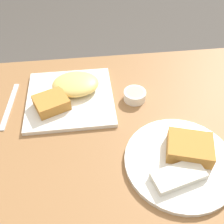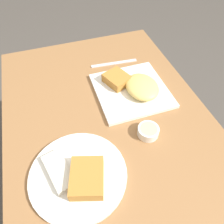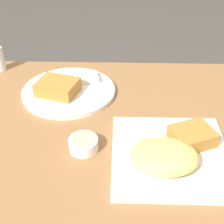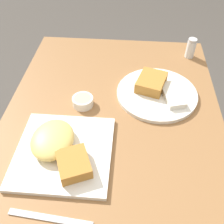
{
  "view_description": "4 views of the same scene",
  "coord_description": "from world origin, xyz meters",
  "px_view_note": "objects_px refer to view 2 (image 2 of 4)",
  "views": [
    {
      "loc": [
        0.06,
        0.52,
        1.35
      ],
      "look_at": [
        -0.01,
        -0.04,
        0.78
      ],
      "focal_mm": 42.0,
      "sensor_mm": 36.0,
      "label": 1
    },
    {
      "loc": [
        -0.46,
        0.14,
        1.39
      ],
      "look_at": [
        0.01,
        -0.01,
        0.8
      ],
      "focal_mm": 35.0,
      "sensor_mm": 36.0,
      "label": 2
    },
    {
      "loc": [
        -0.01,
        -0.68,
        1.29
      ],
      "look_at": [
        -0.03,
        0.02,
        0.79
      ],
      "focal_mm": 50.0,
      "sensor_mm": 36.0,
      "label": 3
    },
    {
      "loc": [
        0.56,
        0.05,
        1.4
      ],
      "look_at": [
        -0.04,
        -0.0,
        0.79
      ],
      "focal_mm": 42.0,
      "sensor_mm": 36.0,
      "label": 4
    }
  ],
  "objects_px": {
    "plate_square_near": "(133,87)",
    "sauce_ramekin": "(148,131)",
    "plate_oval_far": "(79,175)",
    "butter_knife": "(114,63)"
  },
  "relations": [
    {
      "from": "plate_oval_far",
      "to": "sauce_ramekin",
      "type": "distance_m",
      "value": 0.27
    },
    {
      "from": "plate_square_near",
      "to": "butter_knife",
      "type": "bearing_deg",
      "value": 4.38
    },
    {
      "from": "butter_knife",
      "to": "sauce_ramekin",
      "type": "bearing_deg",
      "value": 92.49
    },
    {
      "from": "sauce_ramekin",
      "to": "butter_knife",
      "type": "height_order",
      "value": "sauce_ramekin"
    },
    {
      "from": "plate_square_near",
      "to": "butter_knife",
      "type": "xyz_separation_m",
      "value": [
        0.2,
        0.01,
        -0.02
      ]
    },
    {
      "from": "plate_square_near",
      "to": "sauce_ramekin",
      "type": "distance_m",
      "value": 0.21
    },
    {
      "from": "sauce_ramekin",
      "to": "butter_knife",
      "type": "xyz_separation_m",
      "value": [
        0.41,
        -0.02,
        -0.01
      ]
    },
    {
      "from": "plate_oval_far",
      "to": "butter_knife",
      "type": "distance_m",
      "value": 0.56
    },
    {
      "from": "plate_oval_far",
      "to": "butter_knife",
      "type": "height_order",
      "value": "plate_oval_far"
    },
    {
      "from": "plate_square_near",
      "to": "plate_oval_far",
      "type": "xyz_separation_m",
      "value": [
        -0.29,
        0.29,
        -0.01
      ]
    }
  ]
}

